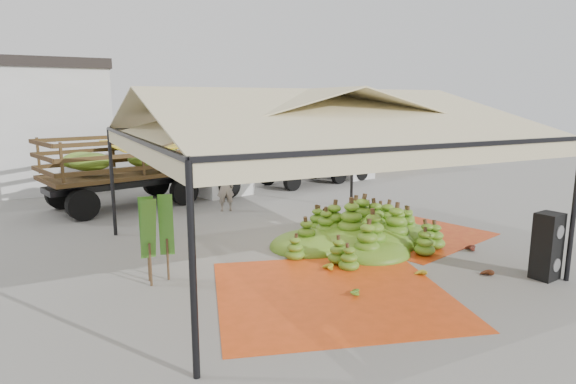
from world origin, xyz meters
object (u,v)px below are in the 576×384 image
speaker_stack (547,246)px  truck_right (322,155)px  banana_heap (363,223)px  truck_left (161,159)px  vendor (225,187)px

speaker_stack → truck_right: (2.21, 12.92, 0.52)m
speaker_stack → truck_right: bearing=72.1°
banana_heap → truck_left: size_ratio=0.63×
truck_right → truck_left: bearing=175.6°
speaker_stack → truck_left: truck_left is taller
banana_heap → speaker_stack: size_ratio=3.51×
banana_heap → speaker_stack: bearing=-63.9°
truck_left → vendor: bearing=-73.4°
vendor → truck_left: size_ratio=0.21×
speaker_stack → banana_heap: bearing=107.9°
banana_heap → truck_right: (4.13, 9.01, 0.70)m
vendor → truck_right: 7.17m
banana_heap → truck_right: 9.93m
speaker_stack → truck_right: truck_right is taller
truck_left → truck_right: bearing=-6.1°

